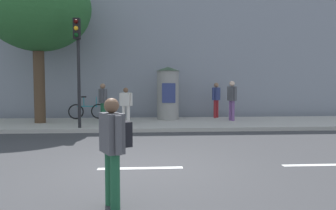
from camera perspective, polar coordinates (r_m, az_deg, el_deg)
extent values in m
plane|color=#38383A|center=(6.70, -5.10, -11.57)|extent=(80.00, 80.00, 0.00)
cube|color=#B2ADA3|center=(13.57, -4.47, -3.48)|extent=(36.00, 4.00, 0.15)
cube|color=silver|center=(6.70, -5.10, -11.54)|extent=(1.80, 0.16, 0.01)
cube|color=silver|center=(7.73, 26.60, -9.86)|extent=(1.80, 0.16, 0.01)
cube|color=gray|center=(18.68, -4.38, 12.37)|extent=(36.00, 5.00, 9.18)
cylinder|color=black|center=(12.09, -16.13, 3.72)|extent=(0.12, 0.12, 3.30)
cube|color=black|center=(12.09, -16.49, 13.36)|extent=(0.24, 0.24, 0.75)
sphere|color=#390605|center=(12.01, -16.65, 14.57)|extent=(0.16, 0.16, 0.16)
sphere|color=#F2A519|center=(11.96, -16.63, 13.44)|extent=(0.16, 0.16, 0.16)
sphere|color=#07330F|center=(11.92, -16.61, 12.31)|extent=(0.16, 0.16, 0.16)
cylinder|color=gray|center=(14.62, -0.01, 1.82)|extent=(1.03, 1.03, 2.28)
cone|color=#334C33|center=(14.63, -0.01, 6.68)|extent=(1.13, 1.13, 0.20)
cube|color=navy|center=(14.09, 0.13, 2.22)|extent=(0.62, 0.02, 0.90)
cylinder|color=#4C3826|center=(14.31, -22.66, 3.05)|extent=(0.46, 0.46, 3.05)
ellipsoid|color=#28602D|center=(14.69, -23.00, 16.49)|extent=(4.45, 4.45, 3.78)
cylinder|color=#1E5938|center=(4.55, -9.76, -13.78)|extent=(0.14, 0.14, 0.80)
cylinder|color=#1E5938|center=(4.74, -10.69, -13.07)|extent=(0.14, 0.14, 0.80)
cube|color=#4C4C51|center=(4.49, -10.33, -5.07)|extent=(0.40, 0.48, 0.57)
cylinder|color=#4C4C51|center=(4.25, -9.13, -5.55)|extent=(0.09, 0.09, 0.54)
cylinder|color=#4C4C51|center=(4.73, -11.41, -4.65)|extent=(0.09, 0.09, 0.54)
sphere|color=brown|center=(4.45, -10.39, -0.09)|extent=(0.22, 0.22, 0.22)
cube|color=black|center=(4.56, -8.20, -5.28)|extent=(0.27, 0.32, 0.36)
cylinder|color=maroon|center=(15.38, 8.67, -0.74)|extent=(0.14, 0.14, 0.88)
cylinder|color=maroon|center=(15.54, 9.05, -0.70)|extent=(0.14, 0.14, 0.88)
cube|color=navy|center=(15.42, 8.89, 2.05)|extent=(0.44, 0.45, 0.62)
cylinder|color=navy|center=(15.22, 8.41, 2.04)|extent=(0.09, 0.09, 0.59)
cylinder|color=navy|center=(15.62, 9.36, 2.07)|extent=(0.09, 0.09, 0.59)
sphere|color=#8C664C|center=(15.41, 8.91, 3.65)|extent=(0.24, 0.24, 0.24)
cylinder|color=#724C84|center=(14.25, 11.93, -1.06)|extent=(0.14, 0.14, 0.91)
cylinder|color=#724C84|center=(14.42, 11.45, -1.00)|extent=(0.14, 0.14, 0.91)
cube|color=#4C4C51|center=(14.29, 11.73, 2.08)|extent=(0.37, 0.47, 0.65)
cylinder|color=#4C4C51|center=(14.09, 12.32, 2.05)|extent=(0.09, 0.09, 0.61)
cylinder|color=#4C4C51|center=(14.50, 11.15, 2.11)|extent=(0.09, 0.09, 0.61)
sphere|color=beige|center=(14.29, 11.75, 3.87)|extent=(0.25, 0.25, 0.25)
cylinder|color=#1E5938|center=(13.70, -12.05, -1.37)|extent=(0.14, 0.14, 0.85)
cylinder|color=#1E5938|center=(13.48, -11.76, -1.45)|extent=(0.14, 0.14, 0.85)
cube|color=#4C4C51|center=(13.55, -11.95, 1.66)|extent=(0.42, 0.52, 0.60)
cylinder|color=#4C4C51|center=(13.81, -12.29, 1.69)|extent=(0.09, 0.09, 0.57)
cylinder|color=#4C4C51|center=(13.29, -11.58, 1.62)|extent=(0.09, 0.09, 0.57)
sphere|color=#8C664C|center=(13.54, -11.97, 3.42)|extent=(0.23, 0.23, 0.23)
cylinder|color=silver|center=(12.71, -7.35, -1.90)|extent=(0.14, 0.14, 0.77)
cylinder|color=silver|center=(12.80, -8.18, -1.87)|extent=(0.14, 0.14, 0.77)
cube|color=silver|center=(12.71, -7.79, 1.05)|extent=(0.47, 0.39, 0.54)
cylinder|color=silver|center=(12.59, -6.78, 1.04)|extent=(0.09, 0.09, 0.52)
cylinder|color=silver|center=(12.83, -8.79, 1.07)|extent=(0.09, 0.09, 0.52)
sphere|color=brown|center=(12.70, -7.81, 2.74)|extent=(0.21, 0.21, 0.21)
torus|color=black|center=(15.25, -16.63, -1.19)|extent=(0.72, 0.16, 0.72)
torus|color=black|center=(15.21, -12.68, -1.14)|extent=(0.72, 0.16, 0.72)
cylinder|color=teal|center=(15.20, -14.67, -0.22)|extent=(0.94, 0.18, 0.04)
cylinder|color=teal|center=(15.20, -15.28, 0.52)|extent=(0.04, 0.04, 0.45)
cylinder|color=teal|center=(15.18, -13.10, 0.55)|extent=(0.04, 0.04, 0.50)
cube|color=black|center=(15.19, -15.30, 1.46)|extent=(0.25, 0.13, 0.06)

